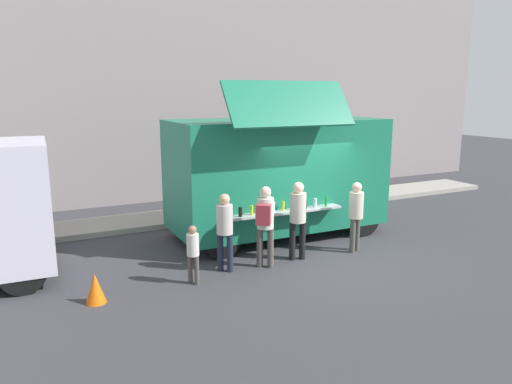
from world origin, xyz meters
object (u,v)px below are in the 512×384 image
customer_front_ordering (298,214)px  traffic_cone_orange (95,288)px  customer_mid_with_backpack (265,219)px  child_near_queue (193,249)px  customer_rear_waiting (225,225)px  food_truck_main (277,173)px  trash_bin (346,187)px  customer_extra_browsing (356,211)px

customer_front_ordering → traffic_cone_orange: bearing=109.1°
customer_mid_with_backpack → child_near_queue: size_ratio=1.50×
customer_mid_with_backpack → customer_rear_waiting: customer_mid_with_backpack is taller
customer_front_ordering → food_truck_main: bearing=-0.8°
customer_rear_waiting → child_near_queue: bearing=158.5°
customer_mid_with_backpack → customer_front_ordering: bearing=-45.4°
food_truck_main → customer_front_ordering: 2.05m
trash_bin → child_near_queue: bearing=-147.5°
traffic_cone_orange → customer_front_ordering: customer_front_ordering is taller
customer_front_ordering → child_near_queue: size_ratio=1.50×
customer_front_ordering → child_near_queue: bearing=111.1°
customer_extra_browsing → child_near_queue: customer_extra_browsing is taller
traffic_cone_orange → trash_bin: 10.05m
customer_front_ordering → customer_rear_waiting: 1.74m
trash_bin → customer_extra_browsing: bearing=-124.8°
food_truck_main → trash_bin: size_ratio=5.33×
food_truck_main → trash_bin: 4.77m
customer_rear_waiting → child_near_queue: 0.94m
customer_rear_waiting → customer_mid_with_backpack: bearing=-58.0°
customer_front_ordering → customer_extra_browsing: (1.51, -0.13, -0.07)m
customer_rear_waiting → customer_extra_browsing: size_ratio=1.00×
customer_extra_browsing → traffic_cone_orange: bearing=67.8°
traffic_cone_orange → child_near_queue: child_near_queue is taller
customer_mid_with_backpack → customer_extra_browsing: size_ratio=1.07×
child_near_queue → traffic_cone_orange: bearing=146.2°
customer_mid_with_backpack → customer_extra_browsing: (2.40, 0.01, -0.09)m
food_truck_main → customer_mid_with_backpack: 2.54m
food_truck_main → traffic_cone_orange: food_truck_main is taller
traffic_cone_orange → customer_extra_browsing: size_ratio=0.33×
food_truck_main → customer_extra_browsing: 2.34m
traffic_cone_orange → customer_mid_with_backpack: size_ratio=0.31×
food_truck_main → traffic_cone_orange: size_ratio=9.89×
customer_front_ordering → child_near_queue: 2.60m
customer_extra_browsing → customer_mid_with_backpack: bearing=65.9°
food_truck_main → customer_extra_browsing: bearing=-63.4°
trash_bin → food_truck_main: bearing=-149.9°
traffic_cone_orange → customer_rear_waiting: size_ratio=0.33×
food_truck_main → customer_mid_with_backpack: bearing=-124.4°
food_truck_main → customer_extra_browsing: food_truck_main is taller
traffic_cone_orange → child_near_queue: size_ratio=0.46×
traffic_cone_orange → customer_rear_waiting: customer_rear_waiting is taller
trash_bin → customer_rear_waiting: customer_rear_waiting is taller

